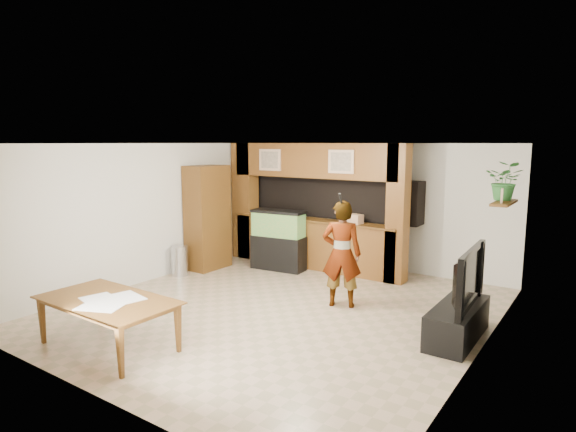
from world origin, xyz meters
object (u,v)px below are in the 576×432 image
Objects in this scene: television at (460,277)px; person at (342,254)px; dining_table at (106,324)px; aquarium at (278,241)px; pantry_cabinet at (208,217)px.

television is 1.94m from person.
person is 3.61m from dining_table.
aquarium reaches higher than dining_table.
television is at bearing 38.97° from dining_table.
television is 0.80× the size of person.
pantry_cabinet reaches higher than dining_table.
television reaches higher than aquarium.
pantry_cabinet is 5.42m from television.
aquarium is 2.51m from person.
television is 4.63m from dining_table.
aquarium is 0.72× the size of person.
aquarium is (1.28, 0.74, -0.47)m from pantry_cabinet.
person is (2.15, -1.27, 0.25)m from aquarium.
person reaches higher than television.
aquarium is 4.37m from television.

